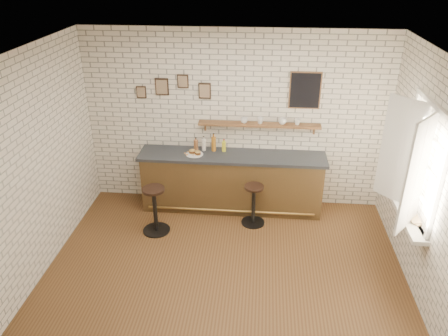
{
  "coord_description": "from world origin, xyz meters",
  "views": [
    {
      "loc": [
        0.44,
        -4.81,
        4.05
      ],
      "look_at": [
        -0.09,
        0.9,
        1.16
      ],
      "focal_mm": 35.0,
      "sensor_mm": 36.0,
      "label": 1
    }
  ],
  "objects": [
    {
      "name": "bitters_bottle_amber",
      "position": [
        -0.35,
        1.84,
        1.14
      ],
      "size": [
        0.08,
        0.08,
        0.31
      ],
      "color": "#9F6119",
      "rests_on": "bar_counter"
    },
    {
      "name": "casement_window",
      "position": [
        2.36,
        0.3,
        1.65
      ],
      "size": [
        0.4,
        1.3,
        1.56
      ],
      "color": "white",
      "rests_on": "ground"
    },
    {
      "name": "shelf_cup_d",
      "position": [
        1.01,
        1.9,
        1.55
      ],
      "size": [
        0.12,
        0.12,
        0.09
      ],
      "primitive_type": "imported",
      "rotation": [
        0.0,
        0.0,
        -0.26
      ],
      "color": "white",
      "rests_on": "wall_shelf"
    },
    {
      "name": "wall_shelf",
      "position": [
        0.4,
        1.9,
        1.48
      ],
      "size": [
        2.0,
        0.18,
        0.18
      ],
      "color": "brown",
      "rests_on": "ground"
    },
    {
      "name": "bitters_bottle_white",
      "position": [
        -0.51,
        1.84,
        1.12
      ],
      "size": [
        0.07,
        0.07,
        0.26
      ],
      "color": "silver",
      "rests_on": "bar_counter"
    },
    {
      "name": "shelf_cup_a",
      "position": [
        0.15,
        1.9,
        1.55
      ],
      "size": [
        0.14,
        0.14,
        0.09
      ],
      "primitive_type": "imported",
      "rotation": [
        0.0,
        0.0,
        0.28
      ],
      "color": "white",
      "rests_on": "wall_shelf"
    },
    {
      "name": "sandwich_plate",
      "position": [
        -0.65,
        1.65,
        1.02
      ],
      "size": [
        0.28,
        0.28,
        0.01
      ],
      "primitive_type": "cylinder",
      "color": "white",
      "rests_on": "bar_counter"
    },
    {
      "name": "ciabatta_sandwich",
      "position": [
        -0.64,
        1.65,
        1.06
      ],
      "size": [
        0.23,
        0.16,
        0.07
      ],
      "color": "tan",
      "rests_on": "sandwich_plate"
    },
    {
      "name": "book_upper",
      "position": [
        2.38,
        0.07,
        0.96
      ],
      "size": [
        0.17,
        0.21,
        0.02
      ],
      "primitive_type": "imported",
      "rotation": [
        0.0,
        0.0,
        0.11
      ],
      "color": "tan",
      "rests_on": "book_lower"
    },
    {
      "name": "shelf_cup_c",
      "position": [
        0.77,
        1.9,
        1.55
      ],
      "size": [
        0.17,
        0.17,
        0.1
      ],
      "primitive_type": "imported",
      "rotation": [
        0.0,
        0.0,
        1.11
      ],
      "color": "white",
      "rests_on": "wall_shelf"
    },
    {
      "name": "bar_counter",
      "position": [
        -0.03,
        1.7,
        0.51
      ],
      "size": [
        3.1,
        0.65,
        1.01
      ],
      "color": "#4F3A1D",
      "rests_on": "ground"
    },
    {
      "name": "book_lower",
      "position": [
        2.38,
        0.04,
        0.94
      ],
      "size": [
        0.28,
        0.3,
        0.02
      ],
      "primitive_type": "imported",
      "rotation": [
        0.0,
        0.0,
        0.53
      ],
      "color": "tan",
      "rests_on": "window_sill"
    },
    {
      "name": "bar_stool_right",
      "position": [
        0.36,
        1.24,
        0.37
      ],
      "size": [
        0.39,
        0.39,
        0.69
      ],
      "color": "black",
      "rests_on": "ground"
    },
    {
      "name": "window_sill",
      "position": [
        2.4,
        0.3,
        0.9
      ],
      "size": [
        0.2,
        1.35,
        0.06
      ],
      "color": "white",
      "rests_on": "ground"
    },
    {
      "name": "bar_stool_left",
      "position": [
        -1.17,
        0.87,
        0.42
      ],
      "size": [
        0.43,
        0.43,
        0.78
      ],
      "color": "black",
      "rests_on": "ground"
    },
    {
      "name": "ground",
      "position": [
        0.0,
        0.0,
        0.0
      ],
      "size": [
        5.0,
        5.0,
        0.0
      ],
      "primitive_type": "plane",
      "color": "brown",
      "rests_on": "ground"
    },
    {
      "name": "shelf_cup_b",
      "position": [
        0.41,
        1.9,
        1.55
      ],
      "size": [
        0.16,
        0.16,
        0.1
      ],
      "primitive_type": "imported",
      "rotation": [
        0.0,
        0.0,
        0.76
      ],
      "color": "white",
      "rests_on": "wall_shelf"
    },
    {
      "name": "bitters_bottle_brown",
      "position": [
        -0.65,
        1.84,
        1.1
      ],
      "size": [
        0.07,
        0.07,
        0.23
      ],
      "color": "brown",
      "rests_on": "bar_counter"
    },
    {
      "name": "condiment_bottle_yellow",
      "position": [
        -0.18,
        1.84,
        1.1
      ],
      "size": [
        0.07,
        0.07,
        0.21
      ],
      "color": "yellow",
      "rests_on": "bar_counter"
    },
    {
      "name": "potato_chips",
      "position": [
        -0.67,
        1.65,
        1.02
      ],
      "size": [
        0.26,
        0.18,
        0.0
      ],
      "color": "#C58B45",
      "rests_on": "sandwich_plate"
    },
    {
      "name": "back_wall_decor",
      "position": [
        0.23,
        1.98,
        2.05
      ],
      "size": [
        2.96,
        0.02,
        0.56
      ],
      "color": "black",
      "rests_on": "ground"
    }
  ]
}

